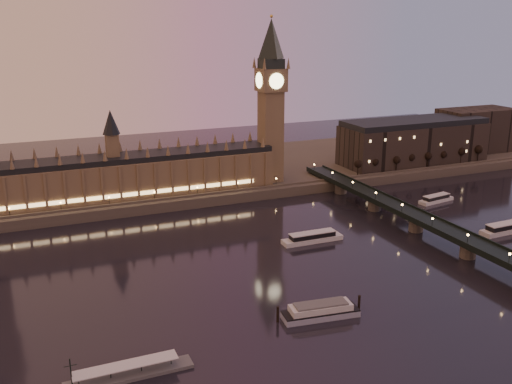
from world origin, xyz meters
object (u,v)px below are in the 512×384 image
moored_barge (320,311)px  pontoon_pier (129,373)px  cruise_boat_b (436,199)px  cruise_boat_a (312,237)px

moored_barge → pontoon_pier: size_ratio=0.84×
cruise_boat_b → pontoon_pier: bearing=-162.2°
cruise_boat_a → cruise_boat_b: cruise_boat_a is taller
moored_barge → pontoon_pier: pontoon_pier is taller
cruise_boat_b → moored_barge: 166.49m
moored_barge → pontoon_pier: (-72.79, -9.76, -1.45)m
cruise_boat_a → cruise_boat_b: (101.27, 29.03, -0.22)m
cruise_boat_a → pontoon_pier: size_ratio=0.80×
cruise_boat_b → cruise_boat_a: bearing=-173.5°
cruise_boat_a → moored_barge: 76.40m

